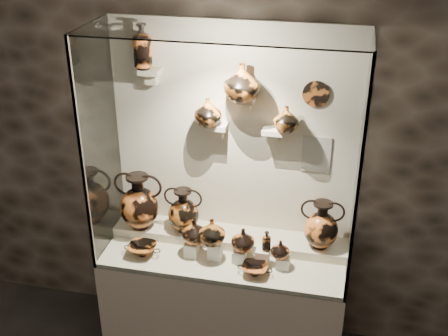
# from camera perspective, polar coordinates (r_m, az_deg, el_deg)

# --- Properties ---
(wall_back) EXTENTS (5.00, 0.02, 3.20)m
(wall_back) POSITION_cam_1_polar(r_m,az_deg,el_deg) (3.87, 1.01, 3.25)
(wall_back) COLOR black
(wall_back) RESTS_ON ground
(plinth) EXTENTS (1.70, 0.60, 0.80)m
(plinth) POSITION_cam_1_polar(r_m,az_deg,el_deg) (4.24, -0.01, -13.52)
(plinth) COLOR beige
(plinth) RESTS_ON floor
(front_tier) EXTENTS (1.68, 0.58, 0.03)m
(front_tier) POSITION_cam_1_polar(r_m,az_deg,el_deg) (3.99, -0.01, -8.97)
(front_tier) COLOR beige
(front_tier) RESTS_ON plinth
(rear_tier) EXTENTS (1.70, 0.25, 0.10)m
(rear_tier) POSITION_cam_1_polar(r_m,az_deg,el_deg) (4.11, 0.52, -7.18)
(rear_tier) COLOR beige
(rear_tier) RESTS_ON plinth
(back_panel) EXTENTS (1.70, 0.03, 1.60)m
(back_panel) POSITION_cam_1_polar(r_m,az_deg,el_deg) (3.87, 0.99, 3.22)
(back_panel) COLOR beige
(back_panel) RESTS_ON plinth
(glass_front) EXTENTS (1.70, 0.01, 1.60)m
(glass_front) POSITION_cam_1_polar(r_m,az_deg,el_deg) (3.33, -1.10, -0.89)
(glass_front) COLOR white
(glass_front) RESTS_ON plinth
(glass_left) EXTENTS (0.01, 0.60, 1.60)m
(glass_left) POSITION_cam_1_polar(r_m,az_deg,el_deg) (3.84, -12.45, 2.39)
(glass_left) COLOR white
(glass_left) RESTS_ON plinth
(glass_right) EXTENTS (0.01, 0.60, 1.60)m
(glass_right) POSITION_cam_1_polar(r_m,az_deg,el_deg) (3.52, 13.56, -0.05)
(glass_right) COLOR white
(glass_right) RESTS_ON plinth
(glass_top) EXTENTS (1.70, 0.60, 0.01)m
(glass_top) POSITION_cam_1_polar(r_m,az_deg,el_deg) (3.32, -0.01, 13.75)
(glass_top) COLOR white
(glass_top) RESTS_ON back_panel
(frame_post_left) EXTENTS (0.02, 0.02, 1.60)m
(frame_post_left) POSITION_cam_1_polar(r_m,az_deg,el_deg) (3.60, -14.19, 0.51)
(frame_post_left) COLOR gray
(frame_post_left) RESTS_ON plinth
(frame_post_right) EXTENTS (0.02, 0.02, 1.60)m
(frame_post_right) POSITION_cam_1_polar(r_m,az_deg,el_deg) (3.26, 13.44, -2.28)
(frame_post_right) COLOR gray
(frame_post_right) RESTS_ON plinth
(pedestal_a) EXTENTS (0.09, 0.09, 0.10)m
(pedestal_a) POSITION_cam_1_polar(r_m,az_deg,el_deg) (3.96, -3.31, -8.21)
(pedestal_a) COLOR silver
(pedestal_a) RESTS_ON front_tier
(pedestal_b) EXTENTS (0.09, 0.09, 0.13)m
(pedestal_b) POSITION_cam_1_polar(r_m,az_deg,el_deg) (3.91, -0.89, -8.35)
(pedestal_b) COLOR silver
(pedestal_b) RESTS_ON front_tier
(pedestal_c) EXTENTS (0.09, 0.09, 0.09)m
(pedestal_c) POSITION_cam_1_polar(r_m,az_deg,el_deg) (3.89, 1.58, -8.89)
(pedestal_c) COLOR silver
(pedestal_c) RESTS_ON front_tier
(pedestal_d) EXTENTS (0.09, 0.09, 0.12)m
(pedestal_d) POSITION_cam_1_polar(r_m,az_deg,el_deg) (3.86, 3.94, -8.99)
(pedestal_d) COLOR silver
(pedestal_d) RESTS_ON front_tier
(pedestal_e) EXTENTS (0.09, 0.09, 0.08)m
(pedestal_e) POSITION_cam_1_polar(r_m,az_deg,el_deg) (3.86, 6.01, -9.47)
(pedestal_e) COLOR silver
(pedestal_e) RESTS_ON front_tier
(bracket_ul) EXTENTS (0.14, 0.12, 0.04)m
(bracket_ul) POSITION_cam_1_polar(r_m,az_deg,el_deg) (3.78, -7.50, 9.73)
(bracket_ul) COLOR beige
(bracket_ul) RESTS_ON back_panel
(bracket_ca) EXTENTS (0.14, 0.12, 0.04)m
(bracket_ca) POSITION_cam_1_polar(r_m,az_deg,el_deg) (3.78, -0.71, 4.30)
(bracket_ca) COLOR beige
(bracket_ca) RESTS_ON back_panel
(bracket_cb) EXTENTS (0.10, 0.12, 0.04)m
(bracket_cb) POSITION_cam_1_polar(r_m,az_deg,el_deg) (3.67, 2.33, 6.93)
(bracket_cb) COLOR beige
(bracket_cb) RESTS_ON back_panel
(bracket_cc) EXTENTS (0.14, 0.12, 0.04)m
(bracket_cc) POSITION_cam_1_polar(r_m,az_deg,el_deg) (3.72, 5.01, 3.80)
(bracket_cc) COLOR beige
(bracket_cc) RESTS_ON back_panel
(amphora_left) EXTENTS (0.41, 0.41, 0.43)m
(amphora_left) POSITION_cam_1_polar(r_m,az_deg,el_deg) (4.09, -8.62, -3.37)
(amphora_left) COLOR #CC6527
(amphora_left) RESTS_ON rear_tier
(amphora_mid) EXTENTS (0.28, 0.28, 0.33)m
(amphora_mid) POSITION_cam_1_polar(r_m,az_deg,el_deg) (4.03, -4.14, -4.29)
(amphora_mid) COLOR #B25C1F
(amphora_mid) RESTS_ON rear_tier
(amphora_right) EXTENTS (0.33, 0.33, 0.35)m
(amphora_right) POSITION_cam_1_polar(r_m,az_deg,el_deg) (3.90, 9.87, -5.69)
(amphora_right) COLOR #CC6527
(amphora_right) RESTS_ON rear_tier
(jug_a) EXTENTS (0.23, 0.23, 0.18)m
(jug_a) POSITION_cam_1_polar(r_m,az_deg,el_deg) (3.88, -3.04, -6.41)
(jug_a) COLOR #CC6527
(jug_a) RESTS_ON pedestal_a
(jug_b) EXTENTS (0.18, 0.18, 0.19)m
(jug_b) POSITION_cam_1_polar(r_m,az_deg,el_deg) (3.81, -1.22, -6.47)
(jug_b) COLOR #B25C1F
(jug_b) RESTS_ON pedestal_b
(jug_c) EXTENTS (0.17, 0.17, 0.17)m
(jug_c) POSITION_cam_1_polar(r_m,az_deg,el_deg) (3.83, 1.95, -7.27)
(jug_c) COLOR #CC6527
(jug_c) RESTS_ON pedestal_c
(jug_e) EXTENTS (0.16, 0.16, 0.13)m
(jug_e) POSITION_cam_1_polar(r_m,az_deg,el_deg) (3.80, 5.74, -8.20)
(jug_e) COLOR #CC6527
(jug_e) RESTS_ON pedestal_e
(lekythos_small) EXTENTS (0.08, 0.08, 0.16)m
(lekythos_small) POSITION_cam_1_polar(r_m,az_deg,el_deg) (3.78, 4.35, -7.28)
(lekythos_small) COLOR #B25C1F
(lekythos_small) RESTS_ON pedestal_d
(kylix_left) EXTENTS (0.31, 0.28, 0.10)m
(kylix_left) POSITION_cam_1_polar(r_m,az_deg,el_deg) (3.99, -8.29, -8.12)
(kylix_left) COLOR #B25C1F
(kylix_left) RESTS_ON front_tier
(kylix_right) EXTENTS (0.25, 0.22, 0.09)m
(kylix_right) POSITION_cam_1_polar(r_m,az_deg,el_deg) (3.78, 3.15, -10.17)
(kylix_right) COLOR #CC6527
(kylix_right) RESTS_ON front_tier
(lekythos_tall) EXTENTS (0.14, 0.14, 0.33)m
(lekythos_tall) POSITION_cam_1_polar(r_m,az_deg,el_deg) (3.73, -8.31, 12.36)
(lekythos_tall) COLOR #CC6527
(lekythos_tall) RESTS_ON bracket_ul
(ovoid_vase_a) EXTENTS (0.23, 0.23, 0.19)m
(ovoid_vase_a) POSITION_cam_1_polar(r_m,az_deg,el_deg) (3.71, -1.64, 5.72)
(ovoid_vase_a) COLOR #B25C1F
(ovoid_vase_a) RESTS_ON bracket_ca
(ovoid_vase_b) EXTENTS (0.30, 0.30, 0.24)m
(ovoid_vase_b) POSITION_cam_1_polar(r_m,az_deg,el_deg) (3.57, 1.83, 8.70)
(ovoid_vase_b) COLOR #B25C1F
(ovoid_vase_b) RESTS_ON bracket_cb
(ovoid_vase_c) EXTENTS (0.21, 0.21, 0.17)m
(ovoid_vase_c) POSITION_cam_1_polar(r_m,az_deg,el_deg) (3.64, 6.33, 4.99)
(ovoid_vase_c) COLOR #B25C1F
(ovoid_vase_c) RESTS_ON bracket_cc
(wall_plate) EXTENTS (0.17, 0.02, 0.17)m
(wall_plate) POSITION_cam_1_polar(r_m,az_deg,el_deg) (3.65, 9.33, 7.44)
(wall_plate) COLOR #944B1D
(wall_plate) RESTS_ON back_panel
(info_placard) EXTENTS (0.19, 0.01, 0.26)m
(info_placard) POSITION_cam_1_polar(r_m,az_deg,el_deg) (3.81, 9.36, 1.38)
(info_placard) COLOR beige
(info_placard) RESTS_ON back_panel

